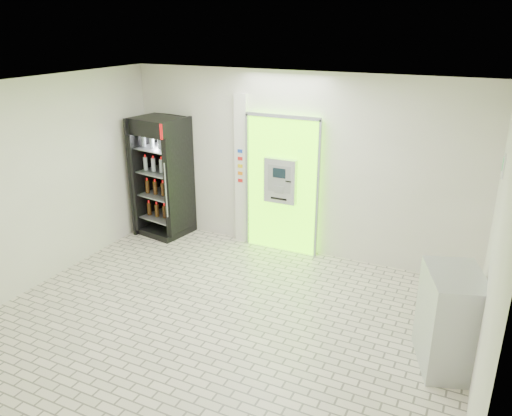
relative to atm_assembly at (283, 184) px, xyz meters
The scene contains 7 objects.
ground 2.69m from the atm_assembly, 85.26° to the right, with size 6.00×6.00×0.00m, color #BEB29D.
room_shell 2.51m from the atm_assembly, 85.26° to the right, with size 6.00×6.00×6.00m.
atm_assembly is the anchor object (origin of this frame).
pillar 0.79m from the atm_assembly, behind, with size 0.22×0.11×2.60m.
beverage_cooler 2.25m from the atm_assembly, behind, with size 0.92×0.87×2.15m.
steel_cabinet 3.62m from the atm_assembly, 35.60° to the right, with size 0.84×1.00×1.15m.
exit_sign 3.48m from the atm_assembly, 17.65° to the right, with size 0.02×0.22×0.26m.
Camera 1 is at (2.79, -4.89, 3.70)m, focal length 35.00 mm.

